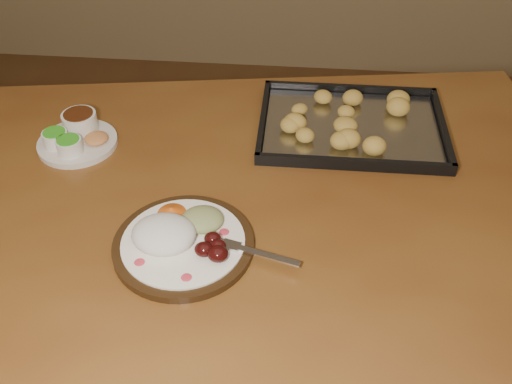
# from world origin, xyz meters

# --- Properties ---
(dining_table) EXTENTS (1.62, 1.12, 0.75)m
(dining_table) POSITION_xyz_m (-0.26, 0.10, 0.65)
(dining_table) COLOR brown
(dining_table) RESTS_ON ground
(dinner_plate) EXTENTS (0.33, 0.25, 0.06)m
(dinner_plate) POSITION_xyz_m (-0.30, -0.04, 0.77)
(dinner_plate) COLOR black
(dinner_plate) RESTS_ON dining_table
(condiment_saucer) EXTENTS (0.17, 0.17, 0.06)m
(condiment_saucer) POSITION_xyz_m (-0.58, 0.24, 0.77)
(condiment_saucer) COLOR silver
(condiment_saucer) RESTS_ON dining_table
(baking_tray) EXTENTS (0.41, 0.30, 0.04)m
(baking_tray) POSITION_xyz_m (0.01, 0.35, 0.76)
(baking_tray) COLOR black
(baking_tray) RESTS_ON dining_table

